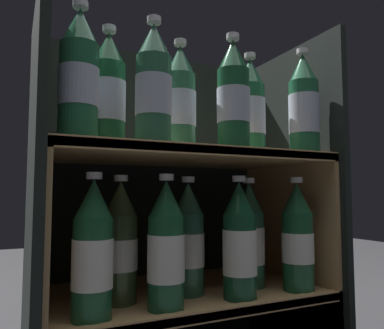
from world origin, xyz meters
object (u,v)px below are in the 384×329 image
Objects in this scene: bottle_upper_front_1 at (154,87)px; bottle_lower_front_3 at (298,239)px; bottle_lower_front_2 at (240,244)px; bottle_lower_back_2 at (249,238)px; bottle_upper_back_1 at (180,101)px; bottle_upper_front_2 at (233,98)px; bottle_upper_front_0 at (79,77)px; bottle_lower_front_1 at (166,248)px; bottle_lower_back_1 at (188,241)px; bottle_lower_back_0 at (120,245)px; bottle_upper_back_0 at (108,93)px; bottle_lower_front_0 at (93,253)px; bottle_upper_front_3 at (304,107)px; bottle_upper_back_2 at (251,110)px.

bottle_upper_front_1 reaches higher than bottle_lower_front_3.
bottle_lower_front_2 and bottle_lower_back_2 have the same top height.
bottle_upper_back_1 is (0.10, 0.09, -0.00)m from bottle_upper_front_1.
bottle_upper_front_0 is at bearing 180.00° from bottle_upper_front_2.
bottle_lower_front_1 is 1.00× the size of bottle_lower_back_1.
bottle_upper_front_1 is at bearing 180.00° from bottle_upper_front_2.
bottle_upper_back_1 reaches higher than bottle_lower_back_0.
bottle_upper_back_0 is 0.37m from bottle_lower_front_0.
bottle_lower_front_0 is at bearing -180.00° from bottle_lower_front_3.
bottle_upper_front_1 reaches higher than bottle_lower_front_1.
bottle_lower_back_1 is at bearing 35.21° from bottle_upper_front_1.
bottle_lower_back_1 and bottle_lower_back_2 have the same top height.
bottle_lower_front_2 is 1.00× the size of bottle_lower_back_0.
bottle_upper_back_1 is at bearing 18.66° from bottle_upper_front_0.
bottle_upper_front_1 is at bearing 180.00° from bottle_lower_front_1.
bottle_lower_front_2 is 1.00× the size of bottle_lower_back_2.
bottle_lower_front_1 is (0.03, -0.00, -0.36)m from bottle_upper_front_1.
bottle_upper_back_1 reaches higher than bottle_lower_front_2.
bottle_lower_back_0 is (-0.48, 0.09, -0.35)m from bottle_upper_front_3.
bottle_lower_front_1 is 0.12m from bottle_lower_back_0.
bottle_upper_front_3 and bottle_upper_back_1 have the same top height.
bottle_upper_front_3 is 0.60m from bottle_lower_back_0.
bottle_upper_front_2 reaches higher than bottle_lower_front_2.
bottle_upper_back_1 is at bearing 142.74° from bottle_lower_front_2.
bottle_lower_front_2 is at bearing 0.00° from bottle_lower_front_1.
bottle_lower_front_1 and bottle_lower_back_2 have the same top height.
bottle_lower_back_2 is (-0.09, 0.09, -0.00)m from bottle_lower_front_3.
bottle_lower_back_1 is 1.00× the size of bottle_lower_back_2.
bottle_upper_back_1 is 1.00× the size of bottle_upper_back_2.
bottle_upper_front_2 is 0.30m from bottle_upper_back_0.
bottle_upper_front_1 is at bearing -144.79° from bottle_lower_back_1.
bottle_upper_back_1 reaches higher than bottle_lower_front_1.
bottle_lower_back_1 is (0.02, -0.00, -0.36)m from bottle_upper_back_1.
bottle_upper_back_0 and bottle_upper_back_1 have the same top height.
bottle_upper_front_1 is at bearing 0.00° from bottle_upper_front_0.
bottle_upper_front_1 is at bearing -180.00° from bottle_lower_front_3.
bottle_upper_front_1 is 0.38m from bottle_lower_front_0.
bottle_lower_back_0 is (-0.15, -0.00, -0.35)m from bottle_upper_back_1.
bottle_upper_front_1 is 1.00× the size of bottle_lower_back_0.
bottle_upper_back_2 is at bearing 11.36° from bottle_lower_front_0.
bottle_lower_front_0 and bottle_lower_front_3 have the same top height.
bottle_upper_back_0 is 1.00× the size of bottle_upper_back_1.
bottle_lower_front_0 is 0.12m from bottle_lower_back_0.
bottle_lower_front_0 is (-0.33, 0.00, -0.36)m from bottle_upper_front_2.
bottle_upper_back_1 is (0.19, 0.00, 0.00)m from bottle_upper_back_0.
bottle_lower_back_1 is at bearing 132.13° from bottle_upper_front_2.
bottle_upper_back_2 is 0.38m from bottle_lower_front_2.
bottle_upper_back_0 reaches higher than bottle_lower_back_2.
bottle_lower_back_0 is at bearing 160.63° from bottle_upper_front_2.
bottle_lower_front_2 is 1.00× the size of bottle_lower_back_1.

